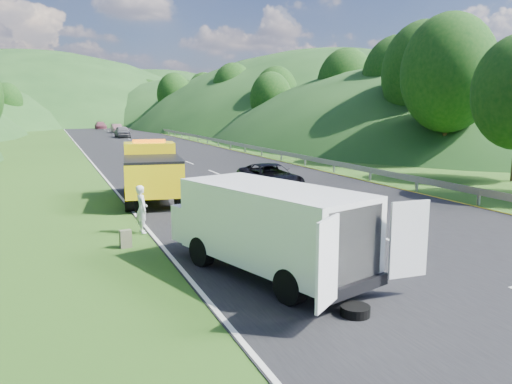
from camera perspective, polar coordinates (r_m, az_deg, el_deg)
name	(u,v)px	position (r m, az deg, el deg)	size (l,w,h in m)	color
ground	(274,233)	(17.08, 2.10, -4.71)	(320.00, 320.00, 0.00)	#38661E
road_surface	(146,146)	(56.06, -12.43, 5.16)	(14.00, 200.00, 0.02)	black
guardrail	(183,138)	(69.81, -8.37, 6.13)	(0.06, 140.00, 1.52)	gray
tree_line_right	(248,133)	(80.88, -0.91, 6.71)	(14.00, 140.00, 14.00)	#264D16
hills_backdrop	(97,122)	(150.37, -17.69, 7.65)	(201.00, 288.60, 44.00)	#2D5B23
tow_truck	(151,172)	(23.20, -11.89, 2.28)	(3.18, 6.60, 2.72)	black
white_van	(268,225)	(12.64, 1.37, -3.77)	(4.55, 7.02, 2.31)	black
woman	(143,233)	(17.49, -12.83, -4.61)	(0.60, 0.44, 1.63)	silver
child	(242,242)	(15.96, -1.57, -5.74)	(0.54, 0.42, 1.10)	#D3C470
worker	(295,294)	(11.75, 4.49, -11.54)	(1.09, 0.63, 1.69)	black
suitcase	(126,239)	(15.78, -14.69, -5.20)	(0.35, 0.19, 0.56)	#5F6048
spare_tire	(355,316)	(10.77, 11.25, -13.74)	(0.62, 0.62, 0.20)	black
passing_suv	(270,191)	(25.55, 1.61, 0.13)	(2.24, 4.86, 1.35)	black
dist_car_a	(123,138)	(72.45, -14.99, 6.03)	(1.88, 4.68, 1.60)	#514F54
dist_car_b	(117,133)	(86.27, -15.60, 6.54)	(1.50, 4.29, 1.41)	brown
dist_car_c	(101,129)	(101.41, -17.31, 6.89)	(1.91, 4.71, 1.37)	#874353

